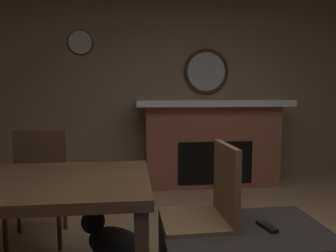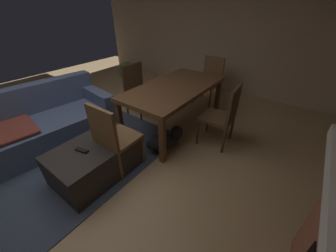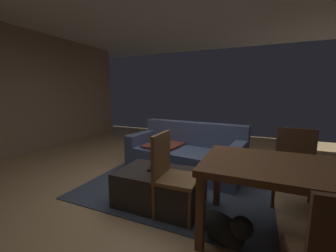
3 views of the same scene
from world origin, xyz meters
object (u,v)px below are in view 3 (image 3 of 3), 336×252
couch (186,154)px  ottoman_coffee_table (160,188)px  tv_remote (151,169)px  dining_table (311,176)px  dining_chair_west (170,170)px  small_dog (225,228)px  dining_chair_north (295,162)px

couch → ottoman_coffee_table: size_ratio=2.01×
tv_remote → dining_table: bearing=-18.4°
ottoman_coffee_table → dining_chair_west: bearing=-34.5°
ottoman_coffee_table → small_dog: 0.94m
couch → small_dog: couch is taller
dining_chair_west → dining_chair_north: 1.56m
dining_chair_west → small_dog: size_ratio=1.77×
dining_chair_west → couch: bearing=101.1°
dining_chair_west → dining_chair_north: (1.31, 0.85, 0.00)m
dining_table → small_dog: size_ratio=3.43×
dining_chair_north → tv_remote: bearing=-156.7°
couch → ottoman_coffee_table: couch is taller
ottoman_coffee_table → tv_remote: (-0.13, 0.02, 0.22)m
ottoman_coffee_table → tv_remote: tv_remote is taller
couch → small_dog: bearing=-60.8°
couch → tv_remote: bearing=-93.2°
dining_chair_north → couch: bearing=163.1°
ottoman_coffee_table → dining_chair_north: bearing=25.8°
dining_chair_west → small_dog: dining_chair_west is taller
couch → dining_table: size_ratio=1.13×
couch → dining_table: (1.56, -1.33, 0.36)m
couch → dining_chair_north: dining_chair_north is taller
tv_remote → dining_chair_north: dining_chair_north is taller
tv_remote → dining_chair_north: size_ratio=0.17×
ottoman_coffee_table → dining_chair_north: dining_chair_north is taller
dining_chair_north → small_dog: bearing=-119.9°
ottoman_coffee_table → tv_remote: 0.26m
ottoman_coffee_table → tv_remote: size_ratio=6.35×
couch → dining_chair_west: size_ratio=2.20×
couch → ottoman_coffee_table: bearing=-86.7°
dining_table → dining_chair_north: (0.01, 0.85, -0.14)m
tv_remote → small_dog: size_ratio=0.30×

